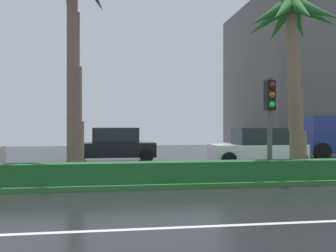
{
  "coord_description": "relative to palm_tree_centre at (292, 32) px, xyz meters",
  "views": [
    {
      "loc": [
        1.48,
        -4.82,
        1.86
      ],
      "look_at": [
        3.89,
        10.65,
        1.82
      ],
      "focal_mm": 41.09,
      "sensor_mm": 36.0,
      "label": 1
    }
  ],
  "objects": [
    {
      "name": "ground_plane",
      "position": [
        -7.94,
        1.02,
        -5.22
      ],
      "size": [
        90.0,
        42.0,
        0.1
      ],
      "primitive_type": "cube",
      "color": "black"
    },
    {
      "name": "median_strip",
      "position": [
        -7.94,
        0.02,
        -5.1
      ],
      "size": [
        85.5,
        4.0,
        0.15
      ],
      "primitive_type": "cube",
      "color": "#2D6B33",
      "rests_on": "ground_plane"
    },
    {
      "name": "palm_tree_centre",
      "position": [
        0.0,
        0.0,
        0.0
      ],
      "size": [
        3.53,
        3.42,
        6.52
      ],
      "color": "#78604B",
      "rests_on": "median_strip"
    },
    {
      "name": "car_in_traffic_third",
      "position": [
        0.42,
        4.18,
        -4.35
      ],
      "size": [
        4.3,
        2.02,
        1.72
      ],
      "rotation": [
        0.0,
        0.0,
        3.14
      ],
      "color": "white",
      "rests_on": "ground_plane"
    },
    {
      "name": "traffic_signal_median_right",
      "position": [
        -1.34,
        -1.15,
        -2.81
      ],
      "size": [
        0.28,
        0.43,
        3.21
      ],
      "color": "#4C4C47",
      "rests_on": "median_strip"
    },
    {
      "name": "median_hedge",
      "position": [
        -7.94,
        -1.38,
        -4.72
      ],
      "size": [
        76.5,
        0.7,
        0.6
      ],
      "color": "#1E6028",
      "rests_on": "median_strip"
    },
    {
      "name": "car_in_traffic_second",
      "position": [
        -6.19,
        7.0,
        -4.35
      ],
      "size": [
        4.3,
        2.02,
        1.72
      ],
      "rotation": [
        0.0,
        0.0,
        3.14
      ],
      "color": "black",
      "rests_on": "ground_plane"
    },
    {
      "name": "near_lane_divider_stripe",
      "position": [
        -7.94,
        -5.98,
        -5.17
      ],
      "size": [
        81.0,
        0.14,
        0.01
      ],
      "primitive_type": "cube",
      "color": "white",
      "rests_on": "ground_plane"
    }
  ]
}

